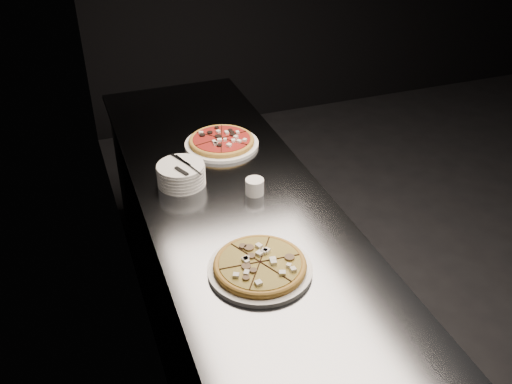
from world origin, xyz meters
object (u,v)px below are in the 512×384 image
object	(u,v)px
counter	(236,282)
pizza_mushroom	(260,266)
plate_stack	(181,174)
cutlery	(183,166)
ramekin	(255,186)
pizza_tomato	(222,142)

from	to	relation	value
counter	pizza_mushroom	size ratio (longest dim) A/B	6.85
plate_stack	cutlery	bearing A→B (deg)	-62.38
counter	ramekin	size ratio (longest dim) A/B	32.27
counter	ramekin	distance (m)	0.50
pizza_tomato	plate_stack	bearing A→B (deg)	-134.74
pizza_mushroom	plate_stack	distance (m)	0.65
counter	ramekin	xyz separation A→B (m)	(0.09, -0.00, 0.49)
plate_stack	cutlery	size ratio (longest dim) A/B	0.94
pizza_mushroom	cutlery	world-z (taller)	cutlery
cutlery	pizza_tomato	bearing A→B (deg)	24.70
cutlery	pizza_mushroom	bearing A→B (deg)	-103.42
pizza_mushroom	ramekin	size ratio (longest dim) A/B	4.71
pizza_tomato	cutlery	world-z (taller)	cutlery
counter	plate_stack	bearing A→B (deg)	135.35
pizza_tomato	plate_stack	size ratio (longest dim) A/B	1.83
counter	pizza_mushroom	world-z (taller)	pizza_mushroom
pizza_mushroom	cutlery	xyz separation A→B (m)	(-0.11, 0.62, 0.07)
counter	pizza_mushroom	xyz separation A→B (m)	(-0.06, -0.46, 0.48)
pizza_mushroom	plate_stack	xyz separation A→B (m)	(-0.11, 0.63, 0.02)
pizza_mushroom	pizza_tomato	xyz separation A→B (m)	(0.14, 0.89, -0.00)
pizza_mushroom	pizza_tomato	bearing A→B (deg)	80.97
plate_stack	cutlery	distance (m)	0.05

